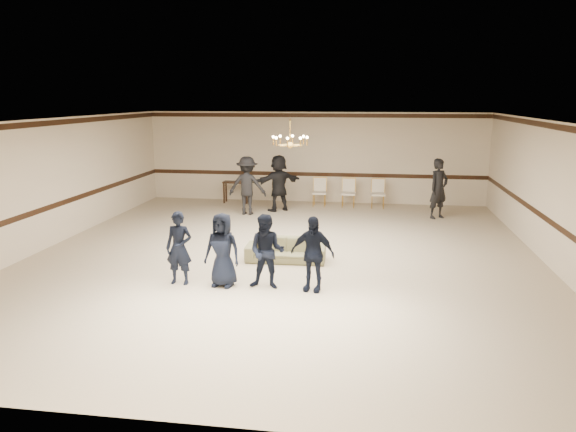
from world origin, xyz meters
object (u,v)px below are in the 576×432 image
(boy_a, at_px, (179,248))
(boy_d, at_px, (312,254))
(banquet_chair_left, at_px, (319,192))
(boy_c, at_px, (267,252))
(banquet_chair_right, at_px, (378,194))
(settee, at_px, (286,250))
(console_table, at_px, (236,192))
(boy_b, at_px, (222,250))
(adult_left, at_px, (247,186))
(chandelier, at_px, (290,132))
(adult_right, at_px, (439,189))
(adult_mid, at_px, (279,183))
(banquet_chair_mid, at_px, (348,193))

(boy_a, bearing_deg, boy_d, 1.70)
(banquet_chair_left, bearing_deg, boy_c, -95.12)
(boy_a, relative_size, banquet_chair_right, 1.54)
(settee, distance_m, console_table, 7.37)
(boy_a, xyz_separation_m, boy_b, (0.90, 0.00, 0.00))
(adult_left, distance_m, banquet_chair_right, 4.51)
(chandelier, relative_size, boy_d, 0.63)
(adult_right, bearing_deg, adult_mid, 137.76)
(banquet_chair_left, relative_size, banquet_chair_right, 1.00)
(boy_c, xyz_separation_m, console_table, (-2.75, 8.66, -0.36))
(boy_d, xyz_separation_m, adult_right, (3.18, 7.10, 0.19))
(adult_right, bearing_deg, boy_a, -167.37)
(boy_b, distance_m, adult_right, 8.68)
(banquet_chair_left, distance_m, console_table, 3.01)
(banquet_chair_right, bearing_deg, banquet_chair_left, 175.32)
(settee, bearing_deg, banquet_chair_left, 87.16)
(boy_b, distance_m, banquet_chair_left, 8.54)
(banquet_chair_right, bearing_deg, boy_c, -109.55)
(chandelier, bearing_deg, console_table, 116.91)
(console_table, bearing_deg, banquet_chair_mid, -0.71)
(chandelier, relative_size, console_table, 1.02)
(banquet_chair_mid, bearing_deg, chandelier, -103.48)
(boy_c, height_order, adult_left, adult_left)
(boy_b, height_order, boy_c, same)
(boy_a, relative_size, boy_c, 1.00)
(adult_mid, height_order, banquet_chair_right, adult_mid)
(boy_a, relative_size, console_table, 1.63)
(chandelier, distance_m, boy_b, 4.01)
(settee, relative_size, banquet_chair_left, 1.88)
(boy_a, height_order, adult_left, adult_left)
(chandelier, xyz_separation_m, adult_left, (-1.90, 3.53, -1.94))
(settee, distance_m, banquet_chair_left, 6.60)
(chandelier, bearing_deg, boy_b, -105.05)
(chandelier, xyz_separation_m, adult_right, (4.10, 3.83, -1.94))
(adult_left, bearing_deg, chandelier, 118.01)
(adult_right, xyz_separation_m, banquet_chair_mid, (-2.83, 1.36, -0.45))
(boy_d, height_order, console_table, boy_d)
(settee, distance_m, adult_left, 5.37)
(boy_b, xyz_separation_m, adult_right, (4.98, 7.10, 0.19))
(settee, xyz_separation_m, adult_left, (-2.01, 4.94, 0.67))
(banquet_chair_right, relative_size, console_table, 1.06)
(boy_a, bearing_deg, banquet_chair_mid, 71.89)
(boy_b, xyz_separation_m, adult_mid, (-0.12, 7.50, 0.19))
(chandelier, relative_size, boy_b, 0.63)
(console_table, bearing_deg, boy_d, -64.98)
(banquet_chair_mid, bearing_deg, banquet_chair_left, -179.75)
(banquet_chair_mid, bearing_deg, adult_mid, -156.86)
(chandelier, bearing_deg, adult_right, 43.04)
(settee, relative_size, console_table, 1.99)
(chandelier, height_order, banquet_chair_right, chandelier)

